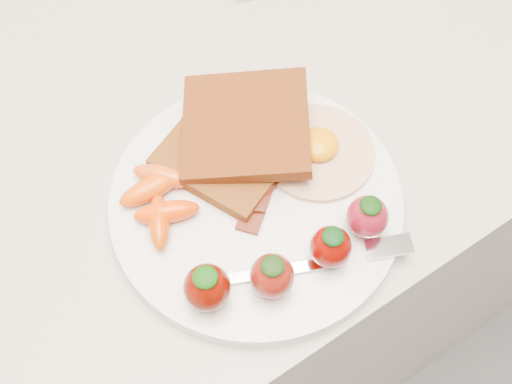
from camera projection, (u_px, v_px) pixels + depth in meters
counter at (203, 265)px, 1.06m from camera, size 2.00×0.60×0.90m
plate at (256, 202)px, 0.59m from camera, size 0.27×0.27×0.02m
toast_lower at (229, 149)px, 0.60m from camera, size 0.15×0.15×0.01m
toast_upper at (246, 125)px, 0.60m from camera, size 0.16×0.16×0.03m
fried_egg at (318, 150)px, 0.61m from camera, size 0.14×0.14×0.02m
bacon_strips at (262, 181)px, 0.59m from camera, size 0.10×0.09×0.01m
baby_carrots at (159, 199)px, 0.57m from camera, size 0.07×0.10×0.02m
strawberries at (290, 258)px, 0.53m from camera, size 0.19×0.06×0.05m
fork at (332, 259)px, 0.55m from camera, size 0.16×0.07×0.00m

